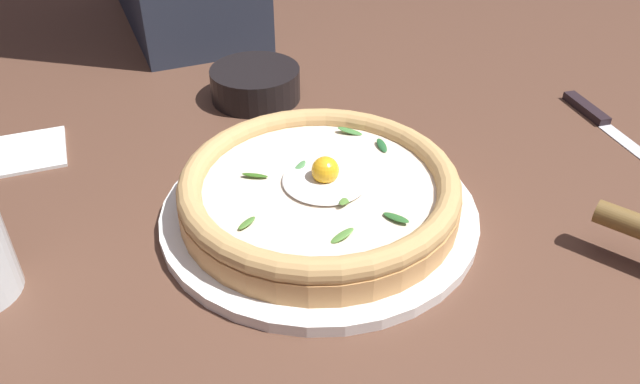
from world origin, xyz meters
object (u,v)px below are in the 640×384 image
Objects in this scene: side_bowl at (255,84)px; table_knife at (601,120)px; pizza at (320,191)px; folded_napkin at (1,155)px.

side_bowl reaches higher than table_knife.
side_bowl is (0.27, -0.06, -0.01)m from pizza.
pizza is 0.38m from folded_napkin.
folded_napkin is (0.29, 0.66, 0.00)m from table_knife.
table_knife is at bearing -91.55° from pizza.
side_bowl reaches higher than folded_napkin.
pizza is 2.32× the size of side_bowl.
table_knife is 1.44× the size of folded_napkin.
table_knife is at bearing -113.78° from folded_napkin.
folded_napkin is at bearing 66.22° from table_knife.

